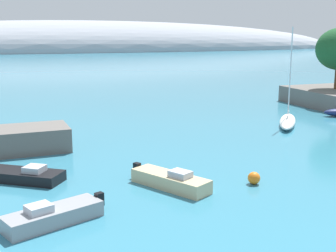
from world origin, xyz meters
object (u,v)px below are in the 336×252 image
at_px(sailboat_white_near_shore, 288,121).
at_px(mooring_buoy_orange, 254,178).
at_px(motorboat_grey_alongside_breakwater, 53,215).
at_px(motorboat_black_foreground, 25,175).
at_px(motorboat_sand_outer, 170,180).

bearing_deg(sailboat_white_near_shore, mooring_buoy_orange, -4.02).
height_order(sailboat_white_near_shore, motorboat_grey_alongside_breakwater, sailboat_white_near_shore).
bearing_deg(motorboat_black_foreground, motorboat_sand_outer, 7.93).
distance_m(motorboat_black_foreground, motorboat_sand_outer, 9.78).
bearing_deg(sailboat_white_near_shore, motorboat_sand_outer, -16.09).
height_order(motorboat_black_foreground, motorboat_grey_alongside_breakwater, motorboat_grey_alongside_breakwater).
xyz_separation_m(motorboat_grey_alongside_breakwater, mooring_buoy_orange, (12.96, 2.00, -0.05)).
height_order(motorboat_sand_outer, mooring_buoy_orange, motorboat_sand_outer).
bearing_deg(motorboat_black_foreground, mooring_buoy_orange, 13.11).
bearing_deg(motorboat_sand_outer, motorboat_black_foreground, -146.43).
height_order(sailboat_white_near_shore, motorboat_sand_outer, sailboat_white_near_shore).
bearing_deg(mooring_buoy_orange, motorboat_sand_outer, 167.39).
distance_m(motorboat_grey_alongside_breakwater, mooring_buoy_orange, 13.11).
distance_m(motorboat_black_foreground, motorboat_grey_alongside_breakwater, 7.73).
xyz_separation_m(motorboat_black_foreground, motorboat_sand_outer, (8.71, -4.44, 0.08)).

